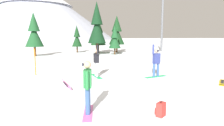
% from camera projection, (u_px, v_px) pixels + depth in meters
% --- Properties ---
extents(ground_plane, '(800.00, 800.00, 0.00)m').
position_uv_depth(ground_plane, '(151.00, 97.00, 8.17)').
color(ground_plane, white).
extents(snowboarder_foreground, '(0.65, 1.48, 1.71)m').
position_uv_depth(snowboarder_foreground, '(88.00, 86.00, 6.28)').
color(snowboarder_foreground, pink).
rests_on(snowboarder_foreground, ground_plane).
extents(snowboarder_midground, '(1.58, 0.54, 2.02)m').
position_uv_depth(snowboarder_midground, '(156.00, 62.00, 12.12)').
color(snowboarder_midground, '#19B259').
rests_on(snowboarder_midground, ground_plane).
extents(snowboarder_background, '(0.35, 1.58, 1.99)m').
position_uv_depth(snowboarder_background, '(96.00, 62.00, 12.23)').
color(snowboarder_background, '#19B259').
rests_on(snowboarder_background, ground_plane).
extents(loose_snowboard_near_right, '(1.53, 1.37, 0.09)m').
position_uv_depth(loose_snowboard_near_right, '(222.00, 82.00, 10.64)').
color(loose_snowboard_near_right, yellow).
rests_on(loose_snowboard_near_right, ground_plane).
extents(loose_snowboard_far_spare, '(0.33, 1.81, 0.24)m').
position_uv_depth(loose_snowboard_far_spare, '(66.00, 84.00, 9.79)').
color(loose_snowboard_far_spare, pink).
rests_on(loose_snowboard_far_spare, ground_plane).
extents(backpack_red, '(0.38, 0.37, 0.47)m').
position_uv_depth(backpack_red, '(161.00, 109.00, 6.13)').
color(backpack_red, red).
rests_on(backpack_red, ground_plane).
extents(trail_marker_pole, '(0.06, 0.06, 1.72)m').
position_uv_depth(trail_marker_pole, '(35.00, 62.00, 12.77)').
color(trail_marker_pole, orange).
rests_on(trail_marker_pole, ground_plane).
extents(pine_tree_twin, '(2.52, 2.52, 5.89)m').
position_uv_depth(pine_tree_twin, '(117.00, 32.00, 31.62)').
color(pine_tree_twin, '#472D19').
rests_on(pine_tree_twin, ground_plane).
extents(pine_tree_broad, '(2.28, 2.28, 5.62)m').
position_uv_depth(pine_tree_broad, '(34.00, 32.00, 25.15)').
color(pine_tree_broad, '#472D19').
rests_on(pine_tree_broad, ground_plane).
extents(pine_tree_slender, '(2.42, 2.42, 5.48)m').
position_uv_depth(pine_tree_slender, '(98.00, 34.00, 30.97)').
color(pine_tree_slender, '#472D19').
rests_on(pine_tree_slender, ground_plane).
extents(pine_tree_short, '(2.53, 2.53, 7.34)m').
position_uv_depth(pine_tree_short, '(97.00, 26.00, 27.31)').
color(pine_tree_short, '#472D19').
rests_on(pine_tree_short, ground_plane).
extents(pine_tree_young, '(1.71, 1.71, 4.11)m').
position_uv_depth(pine_tree_young, '(115.00, 39.00, 27.81)').
color(pine_tree_young, '#472D19').
rests_on(pine_tree_young, ground_plane).
extents(pine_tree_tall, '(1.61, 1.61, 4.33)m').
position_uv_depth(pine_tree_tall, '(77.00, 38.00, 31.51)').
color(pine_tree_tall, '#472D19').
rests_on(pine_tree_tall, ground_plane).
extents(ski_lift_tower, '(2.96, 0.36, 12.09)m').
position_uv_depth(ski_lift_tower, '(163.00, 12.00, 33.51)').
color(ski_lift_tower, '#595B60').
rests_on(ski_lift_tower, ground_plane).
extents(peak_east_ridge, '(163.26, 163.26, 58.82)m').
position_uv_depth(peak_east_ridge, '(38.00, 10.00, 209.70)').
color(peak_east_ridge, '#9EA3B2').
rests_on(peak_east_ridge, ground_plane).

